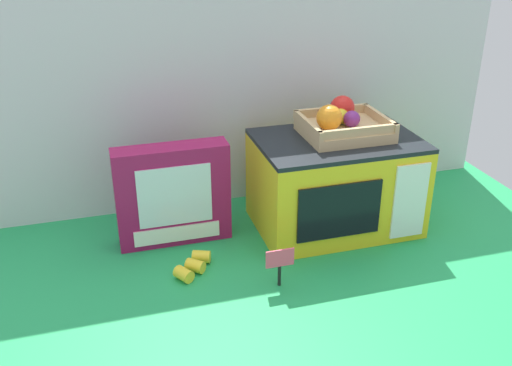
% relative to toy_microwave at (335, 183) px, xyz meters
% --- Properties ---
extents(ground_plane, '(1.70, 1.70, 0.00)m').
position_rel_toy_microwave_xyz_m(ground_plane, '(-0.21, 0.02, -0.13)').
color(ground_plane, '#219E54').
rests_on(ground_plane, ground).
extents(display_back_panel, '(1.61, 0.03, 0.70)m').
position_rel_toy_microwave_xyz_m(display_back_panel, '(-0.21, 0.26, 0.22)').
color(display_back_panel, silver).
rests_on(display_back_panel, ground).
extents(toy_microwave, '(0.44, 0.30, 0.26)m').
position_rel_toy_microwave_xyz_m(toy_microwave, '(0.00, 0.00, 0.00)').
color(toy_microwave, yellow).
rests_on(toy_microwave, ground).
extents(food_groups_crate, '(0.22, 0.19, 0.10)m').
position_rel_toy_microwave_xyz_m(food_groups_crate, '(0.02, 0.02, 0.17)').
color(food_groups_crate, tan).
rests_on(food_groups_crate, toy_microwave).
extents(cookie_set_box, '(0.30, 0.08, 0.27)m').
position_rel_toy_microwave_xyz_m(cookie_set_box, '(-0.45, 0.04, 0.01)').
color(cookie_set_box, '#99144C').
rests_on(cookie_set_box, ground).
extents(price_sign, '(0.07, 0.01, 0.10)m').
position_rel_toy_microwave_xyz_m(price_sign, '(-0.24, -0.24, -0.06)').
color(price_sign, black).
rests_on(price_sign, ground).
extents(loose_toy_banana, '(0.11, 0.12, 0.03)m').
position_rel_toy_microwave_xyz_m(loose_toy_banana, '(-0.43, -0.12, -0.12)').
color(loose_toy_banana, yellow).
rests_on(loose_toy_banana, ground).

